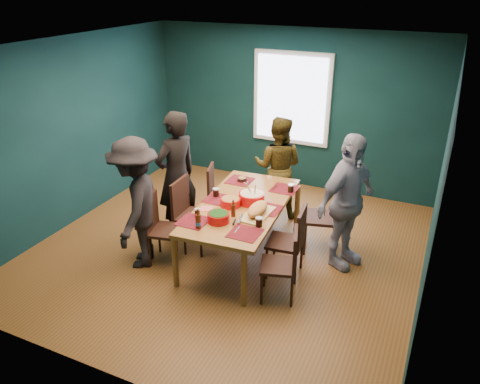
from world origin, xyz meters
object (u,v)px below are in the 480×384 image
Objects in this scene: chair_left_near at (159,224)px; cutting_board at (257,210)px; bowl_salad at (230,202)px; person_far_left at (176,176)px; chair_right_far at (329,212)px; chair_left_mid at (188,209)px; chair_right_near at (286,260)px; person_right at (347,202)px; chair_right_mid at (293,237)px; dining_table at (242,209)px; bowl_dumpling at (252,197)px; person_back at (278,167)px; bowl_herbs at (218,217)px; chair_left_far at (217,190)px; person_near_left at (136,204)px.

chair_left_near is 1.39× the size of cutting_board.
person_far_left is at bearing 164.69° from bowl_salad.
chair_left_mid is at bearing -172.56° from chair_right_far.
chair_right_near is at bearing -34.55° from cutting_board.
person_far_left is at bearing 120.04° from person_right.
chair_right_mid reaches higher than bowl_salad.
bowl_dumpling is (0.09, 0.09, 0.15)m from dining_table.
person_back is at bearing 86.73° from dining_table.
chair_left_mid is 0.48m from chair_left_near.
bowl_herbs is at bearing -132.35° from cutting_board.
chair_right_mid is at bearing -48.41° from chair_left_far.
chair_left_far is 1.33× the size of cutting_board.
cutting_board is at bearing -144.46° from chair_right_far.
dining_table is 1.35× the size of person_back.
person_near_left reaches higher than dining_table.
person_near_left is at bearing -150.51° from bowl_salad.
person_right is at bearing 34.64° from cutting_board.
person_back reaches higher than chair_right_mid.
cutting_board is at bearing 44.26° from bowl_herbs.
chair_right_mid is 0.81m from person_right.
chair_right_far is 1.08× the size of chair_right_mid.
dining_table is 0.77m from chair_right_mid.
chair_right_far is at bearing 65.24° from chair_right_near.
bowl_herbs reaches higher than dining_table.
chair_right_far is at bearing 71.66° from person_right.
person_back is 6.07× the size of bowl_salad.
bowl_herbs is 0.39× the size of cutting_board.
chair_left_mid is 0.58× the size of person_near_left.
person_back is (0.73, 0.62, 0.26)m from chair_left_far.
chair_left_near is 1.30m from cutting_board.
person_near_left is 2.55× the size of cutting_board.
bowl_herbs is (-0.80, -0.40, 0.30)m from chair_right_mid.
bowl_dumpling is 0.50× the size of cutting_board.
chair_left_near is 1.06× the size of chair_right_near.
chair_left_near is at bearing -172.66° from chair_right_mid.
person_near_left is at bearing -153.15° from dining_table.
person_far_left is 1.04× the size of person_right.
person_right is 5.30× the size of bowl_dumpling.
person_back is 1.30m from bowl_dumpling.
chair_right_far is 1.59m from bowl_herbs.
dining_table is 1.10m from person_far_left.
chair_left_near is 1.75m from chair_right_near.
chair_left_near is at bearing 57.17° from person_back.
bowl_dumpling reaches higher than bowl_salad.
person_far_left is at bearing 167.52° from dining_table.
person_far_left reaches higher than bowl_dumpling.
person_far_left is (-1.81, 0.29, 0.38)m from chair_right_mid.
cutting_board is (-0.69, -0.82, 0.26)m from chair_right_far.
bowl_salad is at bearing -4.79° from chair_left_mid.
person_right is 1.19m from bowl_dumpling.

